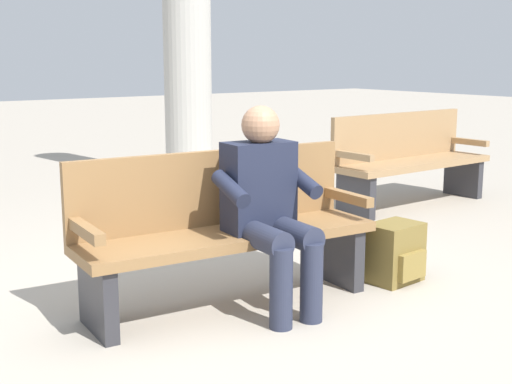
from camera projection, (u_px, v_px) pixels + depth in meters
name	position (u px, v px, depth m)	size (l,w,h in m)	color
ground_plane	(230.00, 305.00, 4.14)	(40.00, 40.00, 0.00)	#A89E8E
bench_near	(224.00, 228.00, 4.11)	(1.83, 0.62, 0.90)	olive
person_seated	(269.00, 204.00, 3.97)	(0.59, 0.60, 1.18)	#1E2338
backpack	(395.00, 253.00, 4.55)	(0.37, 0.32, 0.39)	brown
bench_far	(409.00, 159.00, 6.87)	(1.82, 0.54, 0.90)	#9E7A51
support_pillar	(186.00, 6.00, 7.76)	(0.54, 0.54, 4.00)	#B2AFA8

